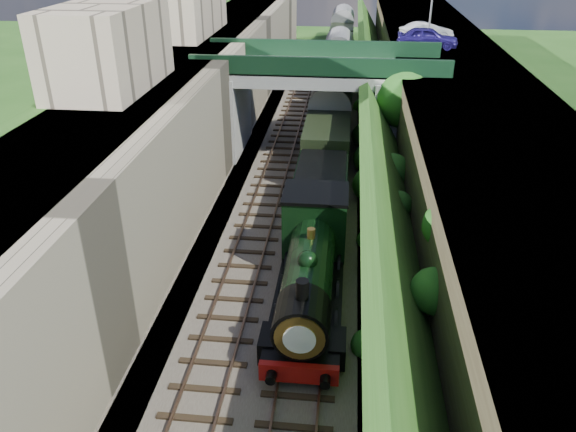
{
  "coord_description": "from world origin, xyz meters",
  "views": [
    {
      "loc": [
        2.39,
        -13.17,
        14.31
      ],
      "look_at": [
        0.0,
        8.71,
        2.88
      ],
      "focal_mm": 35.0,
      "sensor_mm": 36.0,
      "label": 1
    }
  ],
  "objects_px": {
    "car_silver": "(426,31)",
    "locomotive": "(310,270)",
    "car_blue": "(427,37)",
    "tender": "(320,198)",
    "road_bridge": "(327,97)",
    "tree": "(405,101)"
  },
  "relations": [
    {
      "from": "car_silver",
      "to": "locomotive",
      "type": "distance_m",
      "value": 28.74
    },
    {
      "from": "car_blue",
      "to": "locomotive",
      "type": "relative_size",
      "value": 0.43
    },
    {
      "from": "car_blue",
      "to": "tender",
      "type": "relative_size",
      "value": 0.74
    },
    {
      "from": "car_blue",
      "to": "tender",
      "type": "distance_m",
      "value": 18.89
    },
    {
      "from": "road_bridge",
      "to": "locomotive",
      "type": "relative_size",
      "value": 1.56
    },
    {
      "from": "car_blue",
      "to": "locomotive",
      "type": "distance_m",
      "value": 25.61
    },
    {
      "from": "car_blue",
      "to": "road_bridge",
      "type": "bearing_deg",
      "value": 135.66
    },
    {
      "from": "road_bridge",
      "to": "tender",
      "type": "relative_size",
      "value": 2.67
    },
    {
      "from": "locomotive",
      "to": "tender",
      "type": "relative_size",
      "value": 1.7
    },
    {
      "from": "locomotive",
      "to": "car_silver",
      "type": "bearing_deg",
      "value": 75.64
    },
    {
      "from": "tender",
      "to": "locomotive",
      "type": "bearing_deg",
      "value": -90.0
    },
    {
      "from": "car_blue",
      "to": "car_silver",
      "type": "distance_m",
      "value": 3.26
    },
    {
      "from": "tree",
      "to": "car_silver",
      "type": "relative_size",
      "value": 1.61
    },
    {
      "from": "road_bridge",
      "to": "locomotive",
      "type": "xyz_separation_m",
      "value": [
        0.26,
        -18.0,
        -2.18
      ]
    },
    {
      "from": "car_blue",
      "to": "locomotive",
      "type": "height_order",
      "value": "car_blue"
    },
    {
      "from": "car_blue",
      "to": "locomotive",
      "type": "bearing_deg",
      "value": 168.7
    },
    {
      "from": "locomotive",
      "to": "tender",
      "type": "bearing_deg",
      "value": 90.0
    },
    {
      "from": "tree",
      "to": "car_silver",
      "type": "distance_m",
      "value": 12.28
    },
    {
      "from": "tender",
      "to": "tree",
      "type": "bearing_deg",
      "value": 60.13
    },
    {
      "from": "road_bridge",
      "to": "tree",
      "type": "height_order",
      "value": "road_bridge"
    },
    {
      "from": "car_blue",
      "to": "car_silver",
      "type": "bearing_deg",
      "value": -0.5
    },
    {
      "from": "tree",
      "to": "locomotive",
      "type": "height_order",
      "value": "tree"
    }
  ]
}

